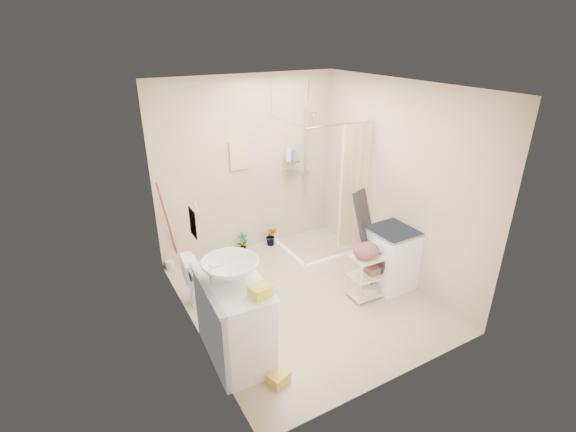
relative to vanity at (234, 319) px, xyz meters
name	(u,v)px	position (x,y,z in m)	size (l,w,h in m)	color
floor	(304,297)	(1.16, 0.52, -0.45)	(3.20, 3.20, 0.00)	beige
ceiling	(308,86)	(1.16, 0.52, 2.15)	(2.80, 3.20, 0.04)	silver
wall_back	(248,167)	(1.16, 2.12, 0.85)	(2.80, 0.04, 2.60)	beige
wall_front	(405,265)	(1.16, -1.08, 0.85)	(2.80, 0.04, 2.60)	beige
wall_left	(187,229)	(-0.24, 0.52, 0.85)	(0.04, 3.20, 2.60)	beige
wall_right	(397,183)	(2.56, 0.52, 0.85)	(0.04, 3.20, 2.60)	beige
vanity	(234,319)	(0.00, 0.00, 0.00)	(0.58, 1.03, 0.90)	silver
sink	(230,269)	(0.01, 0.05, 0.55)	(0.56, 0.56, 0.19)	white
counter_basket	(261,291)	(0.14, -0.36, 0.51)	(0.19, 0.15, 0.11)	gold
floor_basket	(279,376)	(0.20, -0.57, -0.38)	(0.28, 0.22, 0.15)	yellow
toilet	(210,276)	(0.12, 1.07, -0.12)	(0.37, 0.64, 0.66)	white
mop	(165,226)	(-0.15, 2.05, 0.22)	(0.13, 0.13, 1.35)	red
potted_plant_a	(243,243)	(0.96, 1.98, -0.29)	(0.17, 0.11, 0.32)	#9C482F
potted_plant_b	(271,236)	(1.44, 1.97, -0.29)	(0.18, 0.14, 0.32)	#9C4B32
hanging_towel	(239,155)	(1.01, 2.10, 1.05)	(0.28, 0.03, 0.42)	beige
towel_ring	(194,221)	(-0.22, 0.32, 1.02)	(0.04, 0.22, 0.34)	#E2D589
tp_holder	(195,275)	(-0.20, 0.57, 0.27)	(0.08, 0.12, 0.14)	white
shower	(317,184)	(2.01, 1.57, 0.60)	(1.10, 1.10, 2.10)	white
shampoo_bottle_a	(289,153)	(1.78, 2.02, 0.99)	(0.09, 0.10, 0.25)	silver
shampoo_bottle_b	(294,154)	(1.90, 2.05, 0.95)	(0.08, 0.08, 0.17)	#4F73B0
washing_machine	(391,257)	(2.30, 0.23, -0.05)	(0.55, 0.57, 0.81)	white
laundry_rack	(370,272)	(1.90, 0.15, -0.10)	(0.51, 0.30, 0.70)	beige
ironing_board	(367,238)	(2.06, 0.44, 0.20)	(0.37, 0.11, 1.31)	black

